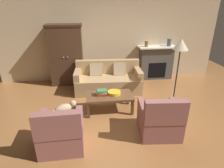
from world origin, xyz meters
TOP-DOWN VIEW (x-y plane):
  - ground_plane at (0.00, 0.00)m, footprint 9.60×9.60m
  - back_wall at (0.00, 2.55)m, footprint 7.20×0.10m
  - fireplace at (1.55, 2.30)m, footprint 1.26×0.48m
  - armoire at (-1.40, 2.22)m, footprint 1.06×0.57m
  - couch at (-0.17, 1.51)m, footprint 1.96×0.94m
  - coffee_table at (-0.27, 0.32)m, footprint 1.10×0.60m
  - fruit_bowl at (-0.14, 0.35)m, footprint 0.31×0.31m
  - book_stack at (-0.44, 0.34)m, footprint 0.26×0.20m
  - mantel_vase_bronze at (1.17, 2.28)m, footprint 0.12×0.12m
  - mantel_vase_slate at (1.93, 2.28)m, footprint 0.14×0.14m
  - armchair_near_left at (-1.26, -0.85)m, footprint 0.79×0.79m
  - armchair_near_right at (0.62, -0.69)m, footprint 0.84×0.83m
  - floor_lamp at (1.45, 0.51)m, footprint 0.36×0.36m
  - dog at (-1.30, 0.11)m, footprint 0.52×0.37m

SIDE VIEW (x-z plane):
  - ground_plane at x=0.00m, z-range 0.00..0.00m
  - dog at x=-1.30m, z-range 0.05..0.44m
  - armchair_near_left at x=-1.26m, z-range -0.12..0.76m
  - armchair_near_right at x=0.62m, z-range -0.12..0.76m
  - couch at x=-0.17m, z-range -0.11..0.75m
  - coffee_table at x=-0.27m, z-range 0.16..0.58m
  - fruit_bowl at x=-0.14m, z-range 0.42..0.49m
  - book_stack at x=-0.44m, z-range 0.42..0.56m
  - fireplace at x=1.55m, z-range 0.01..1.13m
  - armoire at x=-1.40m, z-range 0.00..1.87m
  - mantel_vase_bronze at x=1.17m, z-range 1.12..1.31m
  - mantel_vase_slate at x=1.93m, z-range 1.12..1.36m
  - back_wall at x=0.00m, z-range 0.00..2.80m
  - floor_lamp at x=1.45m, z-range 0.61..2.28m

